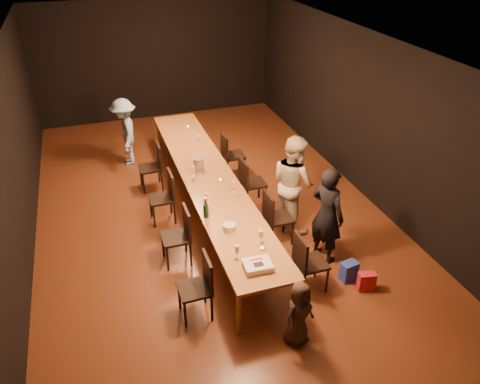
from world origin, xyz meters
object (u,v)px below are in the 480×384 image
object	(u,v)px
chair_left_1	(176,237)
child	(299,313)
chair_right_3	(233,155)
birthday_cake	(258,265)
chair_left_2	(161,198)
plate_stack	(230,227)
chair_left_0	(194,288)
ice_bucket	(199,164)
woman_birthday	(327,215)
chair_left_3	(150,167)
man_blue	(125,132)
table	(208,178)
chair_right_0	(311,262)
woman_tan	(293,183)
chair_right_1	(279,217)
chair_right_2	(253,182)
champagne_bottle	(206,208)

from	to	relation	value
chair_left_1	child	xyz separation A→B (m)	(1.11, -2.04, 0.00)
chair_right_3	birthday_cake	bearing A→B (deg)	-13.21
chair_left_2	plate_stack	bearing A→B (deg)	-156.99
chair_left_0	ice_bucket	size ratio (longest dim) A/B	4.46
chair_left_1	woman_birthday	world-z (taller)	woman_birthday
plate_stack	chair_left_3	bearing A→B (deg)	103.93
birthday_cake	ice_bucket	bearing A→B (deg)	93.92
chair_left_2	man_blue	world-z (taller)	man_blue
table	chair_right_0	size ratio (longest dim) A/B	6.45
ice_bucket	plate_stack	bearing A→B (deg)	-91.36
chair_left_2	woman_birthday	xyz separation A→B (m)	(2.22, -1.83, 0.33)
table	chair_right_3	world-z (taller)	chair_right_3
woman_tan	ice_bucket	distance (m)	1.76
table	chair_right_1	xyz separation A→B (m)	(0.85, -1.20, -0.24)
chair_right_2	man_blue	bearing A→B (deg)	-140.83
birthday_cake	champagne_bottle	size ratio (longest dim) A/B	1.11
table	plate_stack	distance (m)	1.69
chair_left_2	table	bearing A→B (deg)	-90.00
chair_right_2	woman_birthday	bearing A→B (deg)	15.76
child	champagne_bottle	size ratio (longest dim) A/B	2.73
chair_right_2	birthday_cake	size ratio (longest dim) A/B	2.45
chair_left_3	chair_right_2	bearing A→B (deg)	-125.22
chair_right_1	chair_left_1	size ratio (longest dim) A/B	1.00
chair_left_2	chair_left_3	size ratio (longest dim) A/B	1.00
chair_right_1	chair_left_0	size ratio (longest dim) A/B	1.00
chair_right_2	man_blue	size ratio (longest dim) A/B	0.64
chair_right_2	chair_right_3	xyz separation A→B (m)	(0.00, 1.20, 0.00)
chair_left_3	woman_tan	world-z (taller)	woman_tan
man_blue	chair_right_2	bearing A→B (deg)	41.14
chair_left_0	woman_tan	bearing A→B (deg)	-53.36
chair_right_2	woman_birthday	size ratio (longest dim) A/B	0.58
chair_left_0	birthday_cake	size ratio (longest dim) A/B	2.45
chair_right_1	birthday_cake	xyz separation A→B (m)	(-0.89, -1.39, 0.33)
table	chair_left_2	bearing A→B (deg)	180.00
chair_right_0	chair_right_1	xyz separation A→B (m)	(0.00, 1.20, 0.00)
child	table	bearing A→B (deg)	71.46
chair_left_0	plate_stack	distance (m)	1.07
chair_left_3	champagne_bottle	xyz separation A→B (m)	(0.48, -2.44, 0.46)
child	champagne_bottle	xyz separation A→B (m)	(-0.63, 2.01, 0.45)
birthday_cake	chair_right_3	bearing A→B (deg)	79.76
chair_right_3	chair_right_0	bearing A→B (deg)	-0.00
plate_stack	ice_bucket	size ratio (longest dim) A/B	0.91
table	child	bearing A→B (deg)	-85.34
chair_left_1	champagne_bottle	size ratio (longest dim) A/B	2.73
chair_right_1	chair_left_2	world-z (taller)	same
chair_right_0	chair_left_3	distance (m)	3.98
chair_right_1	woman_birthday	bearing A→B (deg)	39.40
chair_left_3	child	distance (m)	4.58
chair_left_0	woman_tan	distance (m)	2.64
man_blue	woman_tan	bearing A→B (deg)	37.92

